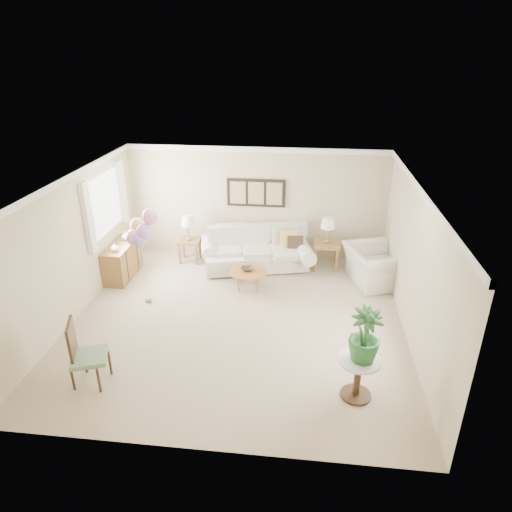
% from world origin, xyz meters
% --- Properties ---
extents(ground_plane, '(6.00, 6.00, 0.00)m').
position_xyz_m(ground_plane, '(0.00, 0.00, 0.00)').
color(ground_plane, tan).
extents(room_shell, '(6.04, 6.04, 2.60)m').
position_xyz_m(room_shell, '(-0.11, 0.09, 1.63)').
color(room_shell, '#BCB288').
rests_on(room_shell, ground).
extents(wall_art_triptych, '(1.35, 0.06, 0.65)m').
position_xyz_m(wall_art_triptych, '(0.00, 2.96, 1.55)').
color(wall_art_triptych, black).
rests_on(wall_art_triptych, ground).
extents(sofa, '(2.72, 1.47, 0.92)m').
position_xyz_m(sofa, '(0.09, 2.29, 0.36)').
color(sofa, silver).
rests_on(sofa, ground).
extents(end_table_left, '(0.50, 0.45, 0.54)m').
position_xyz_m(end_table_left, '(-1.50, 2.42, 0.45)').
color(end_table_left, olive).
rests_on(end_table_left, ground).
extents(end_table_right, '(0.58, 0.53, 0.63)m').
position_xyz_m(end_table_right, '(1.66, 2.42, 0.53)').
color(end_table_right, olive).
rests_on(end_table_right, ground).
extents(lamp_left, '(0.33, 0.33, 0.59)m').
position_xyz_m(lamp_left, '(-1.50, 2.42, 0.99)').
color(lamp_left, gray).
rests_on(lamp_left, end_table_left).
extents(lamp_right, '(0.32, 0.32, 0.57)m').
position_xyz_m(lamp_right, '(1.66, 2.42, 1.07)').
color(lamp_right, gray).
rests_on(lamp_right, end_table_right).
extents(coffee_table, '(0.80, 0.80, 0.40)m').
position_xyz_m(coffee_table, '(0.04, 1.27, 0.37)').
color(coffee_table, olive).
rests_on(coffee_table, ground).
extents(decor_bowl, '(0.34, 0.34, 0.06)m').
position_xyz_m(decor_bowl, '(0.01, 1.28, 0.43)').
color(decor_bowl, '#312B26').
rests_on(decor_bowl, coffee_table).
extents(armchair, '(1.38, 1.47, 0.78)m').
position_xyz_m(armchair, '(2.64, 1.81, 0.39)').
color(armchair, silver).
rests_on(armchair, ground).
extents(side_table, '(0.61, 0.61, 0.66)m').
position_xyz_m(side_table, '(2.00, -1.78, 0.49)').
color(side_table, silver).
rests_on(side_table, ground).
extents(potted_plant, '(0.54, 0.54, 0.80)m').
position_xyz_m(potted_plant, '(2.04, -1.79, 1.06)').
color(potted_plant, '#25522B').
rests_on(potted_plant, side_table).
extents(accent_chair, '(0.64, 0.64, 1.02)m').
position_xyz_m(accent_chair, '(-1.98, -1.93, 0.53)').
color(accent_chair, slate).
rests_on(accent_chair, ground).
extents(credenza, '(0.46, 1.20, 0.74)m').
position_xyz_m(credenza, '(-2.76, 1.50, 0.37)').
color(credenza, olive).
rests_on(credenza, ground).
extents(vase_white, '(0.22, 0.22, 0.17)m').
position_xyz_m(vase_white, '(-2.74, 1.17, 0.83)').
color(vase_white, white).
rests_on(vase_white, credenza).
extents(vase_sage, '(0.20, 0.20, 0.19)m').
position_xyz_m(vase_sage, '(-2.74, 1.78, 0.84)').
color(vase_sage, '#AEB69F').
rests_on(vase_sage, credenza).
extents(balloon_cluster, '(0.60, 0.48, 1.94)m').
position_xyz_m(balloon_cluster, '(-1.85, 0.46, 1.51)').
color(balloon_cluster, gray).
rests_on(balloon_cluster, ground).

